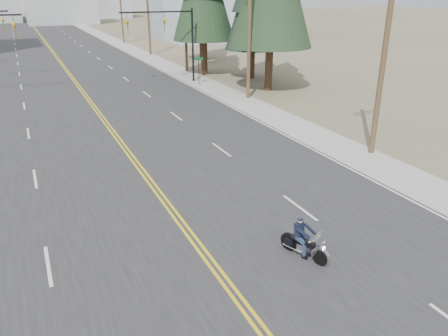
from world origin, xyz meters
name	(u,v)px	position (x,y,z in m)	size (l,w,h in m)	color
ground_plane	(235,296)	(0.00, 0.00, 0.00)	(400.00, 400.00, 0.00)	#776D56
road	(48,46)	(0.00, 70.00, 0.01)	(20.00, 200.00, 0.01)	#303033
sidewalk_right	(118,43)	(11.50, 70.00, 0.01)	(3.00, 200.00, 0.01)	#A5A5A0
traffic_mast_right	(172,31)	(8.98, 32.00, 4.94)	(7.10, 0.26, 7.00)	black
street_sign	(199,66)	(10.80, 30.00, 1.80)	(0.90, 0.06, 2.62)	black
utility_pole_a	(385,49)	(12.50, 8.00, 5.73)	(2.20, 0.30, 11.00)	brown
utility_pole_b	(249,25)	(12.50, 23.00, 5.98)	(2.20, 0.30, 11.50)	brown
utility_pole_c	(185,18)	(12.50, 38.00, 5.73)	(2.20, 0.30, 11.00)	brown
utility_pole_d	(148,11)	(12.50, 53.00, 5.98)	(2.20, 0.30, 11.50)	brown
utility_pole_e	(121,8)	(12.50, 70.00, 5.73)	(2.20, 0.30, 11.00)	brown
motorcyclist	(305,239)	(3.05, 0.86, 0.72)	(0.79, 1.84, 1.43)	black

